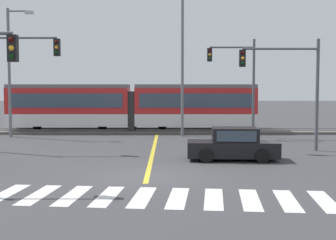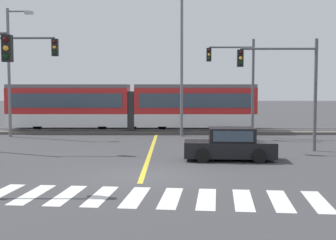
{
  "view_description": "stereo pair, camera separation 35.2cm",
  "coord_description": "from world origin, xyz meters",
  "px_view_note": "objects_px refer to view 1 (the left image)",
  "views": [
    {
      "loc": [
        0.79,
        -17.61,
        3.39
      ],
      "look_at": [
        0.91,
        7.95,
        1.6
      ],
      "focal_mm": 50.0,
      "sensor_mm": 36.0,
      "label": 1
    },
    {
      "loc": [
        1.15,
        -17.61,
        3.39
      ],
      "look_at": [
        0.91,
        7.95,
        1.6
      ],
      "focal_mm": 50.0,
      "sensor_mm": 36.0,
      "label": 2
    }
  ],
  "objects_px": {
    "traffic_light_mid_right": "(288,77)",
    "traffic_light_far_right": "(237,74)",
    "traffic_light_mid_left": "(6,71)",
    "street_lamp_west": "(9,65)",
    "light_rail_tram": "(130,105)",
    "street_lamp_centre": "(182,57)",
    "sedan_crossing": "(231,145)"
  },
  "relations": [
    {
      "from": "traffic_light_far_right",
      "to": "street_lamp_centre",
      "type": "bearing_deg",
      "value": 173.3
    },
    {
      "from": "light_rail_tram",
      "to": "traffic_light_mid_right",
      "type": "distance_m",
      "value": 14.02
    },
    {
      "from": "sedan_crossing",
      "to": "traffic_light_mid_right",
      "type": "distance_m",
      "value": 5.7
    },
    {
      "from": "traffic_light_mid_right",
      "to": "street_lamp_west",
      "type": "xyz_separation_m",
      "value": [
        -17.1,
        6.97,
        0.96
      ]
    },
    {
      "from": "street_lamp_west",
      "to": "traffic_light_far_right",
      "type": "bearing_deg",
      "value": -0.14
    },
    {
      "from": "sedan_crossing",
      "to": "traffic_light_mid_left",
      "type": "bearing_deg",
      "value": 164.96
    },
    {
      "from": "light_rail_tram",
      "to": "traffic_light_mid_left",
      "type": "bearing_deg",
      "value": -118.58
    },
    {
      "from": "sedan_crossing",
      "to": "street_lamp_west",
      "type": "bearing_deg",
      "value": 143.34
    },
    {
      "from": "light_rail_tram",
      "to": "traffic_light_mid_left",
      "type": "height_order",
      "value": "traffic_light_mid_left"
    },
    {
      "from": "sedan_crossing",
      "to": "street_lamp_west",
      "type": "xyz_separation_m",
      "value": [
        -13.66,
        10.17,
        4.19
      ]
    },
    {
      "from": "traffic_light_mid_left",
      "to": "sedan_crossing",
      "type": "bearing_deg",
      "value": -15.04
    },
    {
      "from": "traffic_light_mid_left",
      "to": "street_lamp_west",
      "type": "relative_size",
      "value": 0.74
    },
    {
      "from": "light_rail_tram",
      "to": "street_lamp_west",
      "type": "height_order",
      "value": "street_lamp_west"
    },
    {
      "from": "traffic_light_mid_right",
      "to": "traffic_light_far_right",
      "type": "relative_size",
      "value": 0.9
    },
    {
      "from": "street_lamp_west",
      "to": "street_lamp_centre",
      "type": "height_order",
      "value": "street_lamp_centre"
    },
    {
      "from": "traffic_light_mid_right",
      "to": "street_lamp_west",
      "type": "bearing_deg",
      "value": 157.81
    },
    {
      "from": "traffic_light_mid_left",
      "to": "street_lamp_west",
      "type": "bearing_deg",
      "value": 107.12
    },
    {
      "from": "sedan_crossing",
      "to": "traffic_light_mid_right",
      "type": "xyz_separation_m",
      "value": [
        3.44,
        3.19,
        3.23
      ]
    },
    {
      "from": "traffic_light_mid_right",
      "to": "traffic_light_mid_left",
      "type": "relative_size",
      "value": 0.92
    },
    {
      "from": "traffic_light_far_right",
      "to": "sedan_crossing",
      "type": "bearing_deg",
      "value": -99.91
    },
    {
      "from": "traffic_light_mid_right",
      "to": "traffic_light_mid_left",
      "type": "distance_m",
      "value": 14.92
    },
    {
      "from": "street_lamp_centre",
      "to": "sedan_crossing",
      "type": "bearing_deg",
      "value": -79.78
    },
    {
      "from": "traffic_light_mid_left",
      "to": "street_lamp_west",
      "type": "distance_m",
      "value": 7.44
    },
    {
      "from": "traffic_light_mid_right",
      "to": "traffic_light_far_right",
      "type": "bearing_deg",
      "value": 103.53
    },
    {
      "from": "traffic_light_mid_right",
      "to": "traffic_light_mid_left",
      "type": "bearing_deg",
      "value": -179.58
    },
    {
      "from": "light_rail_tram",
      "to": "traffic_light_mid_right",
      "type": "relative_size",
      "value": 3.11
    },
    {
      "from": "traffic_light_mid_left",
      "to": "street_lamp_west",
      "type": "height_order",
      "value": "street_lamp_west"
    },
    {
      "from": "traffic_light_mid_left",
      "to": "street_lamp_west",
      "type": "xyz_separation_m",
      "value": [
        -2.18,
        7.08,
        0.62
      ]
    },
    {
      "from": "light_rail_tram",
      "to": "street_lamp_west",
      "type": "relative_size",
      "value": 2.12
    },
    {
      "from": "sedan_crossing",
      "to": "light_rail_tram",
      "type": "bearing_deg",
      "value": 112.81
    },
    {
      "from": "light_rail_tram",
      "to": "street_lamp_west",
      "type": "bearing_deg",
      "value": -156.41
    },
    {
      "from": "traffic_light_far_right",
      "to": "street_lamp_west",
      "type": "relative_size",
      "value": 0.76
    }
  ]
}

